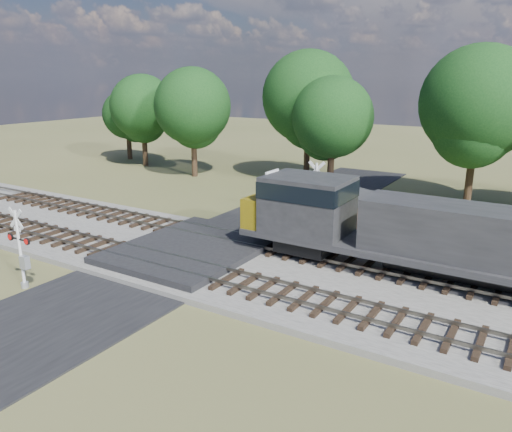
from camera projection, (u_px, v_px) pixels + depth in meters
The scene contains 10 objects.
ground at pixel (188, 258), 27.06m from camera, with size 160.00×160.00×0.00m, color #4F532C.
ballast_bed at pixel (369, 293), 22.37m from camera, with size 140.00×10.00×0.30m, color gray.
road at pixel (188, 257), 27.05m from camera, with size 7.00×60.00×0.08m, color black.
crossing_panel at pixel (193, 250), 27.39m from camera, with size 7.00×9.00×0.62m, color #262628.
track_near at pixel (212, 275), 23.74m from camera, with size 140.00×2.60×0.33m.
track_far at pixel (265, 245), 27.83m from camera, with size 140.00×2.60×0.33m.
crossing_signal_near at pixel (22, 256), 22.81m from camera, with size 1.56×0.34×3.86m.
crossing_signal_far at pixel (314, 201), 31.90m from camera, with size 1.77×0.42×4.41m.
equipment_shed at pixel (352, 216), 30.36m from camera, with size 5.07×5.07×2.61m.
treeline at pixel (471, 112), 36.31m from camera, with size 78.33×12.03×11.85m.
Camera 1 is at (16.53, -19.68, 9.55)m, focal length 35.00 mm.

